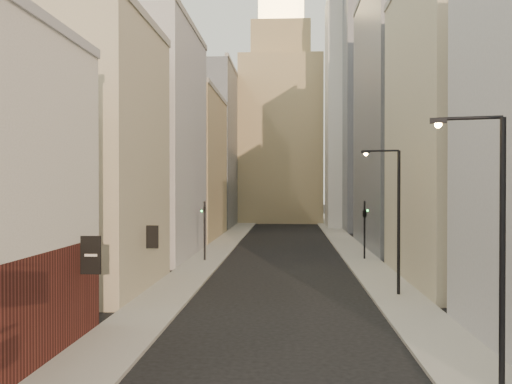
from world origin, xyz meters
name	(u,v)px	position (x,y,z in m)	size (l,w,h in m)	color
sidewalk_left	(227,242)	(-6.50, 55.00, 0.07)	(3.00, 140.00, 0.15)	gray
sidewalk_right	(345,242)	(6.50, 55.00, 0.07)	(3.00, 140.00, 0.15)	gray
left_bldg_beige	(83,158)	(-12.00, 26.00, 8.00)	(8.00, 12.00, 16.00)	#BBB093
left_bldg_grey	(149,144)	(-12.00, 42.00, 10.00)	(8.00, 16.00, 20.00)	#A4A3A9
left_bldg_tan	(185,167)	(-12.00, 60.00, 8.50)	(8.00, 18.00, 17.00)	tan
left_bldg_wingrid	(209,149)	(-12.00, 80.00, 12.00)	(8.00, 20.00, 24.00)	gray
right_bldg_beige	(468,129)	(12.00, 30.00, 10.00)	(8.00, 16.00, 20.00)	#BBB093
right_bldg_wingrid	(405,118)	(12.00, 50.00, 13.00)	(8.00, 20.00, 26.00)	gray
highrise	(408,55)	(18.00, 78.00, 25.66)	(21.00, 23.00, 51.20)	gray
clock_tower	(281,121)	(-1.00, 92.00, 17.63)	(14.00, 14.00, 44.90)	tan
white_tower	(353,103)	(10.00, 78.00, 18.61)	(8.00, 8.00, 41.50)	silver
streetlamp_near	(495,235)	(6.64, 9.86, 4.82)	(2.18, 0.68, 8.43)	black
streetlamp_mid	(395,213)	(6.40, 24.87, 4.76)	(2.17, 0.54, 8.34)	black
traffic_light_left	(205,218)	(-6.53, 38.77, 3.64)	(0.61, 0.56, 5.00)	black
traffic_light_right	(365,216)	(6.76, 40.51, 3.73)	(0.63, 0.60, 5.00)	black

